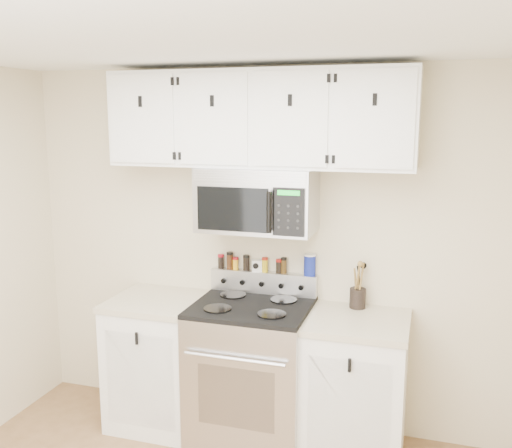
{
  "coord_description": "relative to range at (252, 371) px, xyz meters",
  "views": [
    {
      "loc": [
        1.08,
        -1.98,
        2.16
      ],
      "look_at": [
        0.02,
        1.45,
        1.49
      ],
      "focal_mm": 40.0,
      "sensor_mm": 36.0,
      "label": 1
    }
  ],
  "objects": [
    {
      "name": "back_wall",
      "position": [
        0.0,
        0.32,
        0.76
      ],
      "size": [
        3.5,
        0.01,
        2.5
      ],
      "primitive_type": "cube",
      "color": "beige",
      "rests_on": "floor"
    },
    {
      "name": "ceiling",
      "position": [
        0.0,
        -1.43,
        2.01
      ],
      "size": [
        3.5,
        3.5,
        0.01
      ],
      "primitive_type": "cube",
      "color": "white",
      "rests_on": "back_wall"
    },
    {
      "name": "range",
      "position": [
        0.0,
        0.0,
        0.0
      ],
      "size": [
        0.76,
        0.65,
        1.1
      ],
      "color": "#B7B7BA",
      "rests_on": "floor"
    },
    {
      "name": "base_cabinet_left",
      "position": [
        -0.69,
        0.02,
        -0.03
      ],
      "size": [
        0.64,
        0.62,
        0.92
      ],
      "color": "white",
      "rests_on": "floor"
    },
    {
      "name": "base_cabinet_right",
      "position": [
        0.69,
        0.02,
        -0.03
      ],
      "size": [
        0.64,
        0.62,
        0.92
      ],
      "color": "white",
      "rests_on": "floor"
    },
    {
      "name": "microwave",
      "position": [
        0.0,
        0.13,
        1.14
      ],
      "size": [
        0.76,
        0.44,
        0.42
      ],
      "color": "#9E9EA3",
      "rests_on": "back_wall"
    },
    {
      "name": "upper_cabinets",
      "position": [
        -0.0,
        0.15,
        1.66
      ],
      "size": [
        2.0,
        0.35,
        0.62
      ],
      "color": "white",
      "rests_on": "back_wall"
    },
    {
      "name": "utensil_crock",
      "position": [
        0.66,
        0.23,
        0.51
      ],
      "size": [
        0.11,
        0.11,
        0.31
      ],
      "color": "black",
      "rests_on": "base_cabinet_right"
    },
    {
      "name": "kitchen_timer",
      "position": [
        -0.05,
        0.28,
        0.65
      ],
      "size": [
        0.08,
        0.08,
        0.08
      ],
      "primitive_type": "cube",
      "rotation": [
        0.0,
        0.0,
        0.34
      ],
      "color": "white",
      "rests_on": "range"
    },
    {
      "name": "salt_canister",
      "position": [
        0.33,
        0.28,
        0.69
      ],
      "size": [
        0.08,
        0.08,
        0.15
      ],
      "color": "navy",
      "rests_on": "range"
    },
    {
      "name": "spice_jar_0",
      "position": [
        -0.32,
        0.28,
        0.66
      ],
      "size": [
        0.04,
        0.04,
        0.1
      ],
      "color": "black",
      "rests_on": "range"
    },
    {
      "name": "spice_jar_1",
      "position": [
        -0.25,
        0.28,
        0.67
      ],
      "size": [
        0.05,
        0.05,
        0.12
      ],
      "color": "#3B200E",
      "rests_on": "range"
    },
    {
      "name": "spice_jar_2",
      "position": [
        -0.21,
        0.28,
        0.66
      ],
      "size": [
        0.04,
        0.04,
        0.09
      ],
      "color": "gold",
      "rests_on": "range"
    },
    {
      "name": "spice_jar_3",
      "position": [
        -0.13,
        0.28,
        0.67
      ],
      "size": [
        0.05,
        0.05,
        0.11
      ],
      "color": "black",
      "rests_on": "range"
    },
    {
      "name": "spice_jar_4",
      "position": [
        0.01,
        0.28,
        0.66
      ],
      "size": [
        0.04,
        0.04,
        0.1
      ],
      "color": "gold",
      "rests_on": "range"
    },
    {
      "name": "spice_jar_5",
      "position": [
        0.11,
        0.28,
        0.66
      ],
      "size": [
        0.05,
        0.05,
        0.1
      ],
      "color": "black",
      "rests_on": "range"
    },
    {
      "name": "spice_jar_6",
      "position": [
        0.14,
        0.28,
        0.67
      ],
      "size": [
        0.04,
        0.04,
        0.11
      ],
      "color": "#452F10",
      "rests_on": "range"
    }
  ]
}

